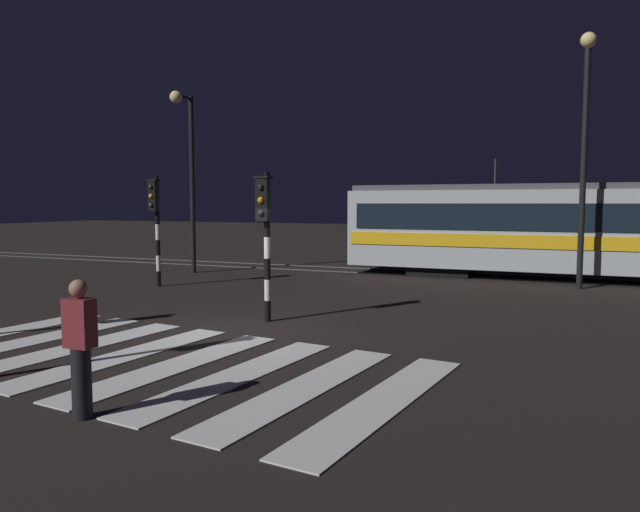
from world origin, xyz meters
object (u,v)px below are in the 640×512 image
(street_lamp_trackside_right, at_px, (585,133))
(tram, at_px, (560,229))
(traffic_light_corner_far_left, at_px, (155,215))
(traffic_light_median_centre, at_px, (265,224))
(street_lamp_trackside_left, at_px, (188,159))
(pedestrian_waiting_at_kerb, at_px, (80,348))

(street_lamp_trackside_right, height_order, tram, street_lamp_trackside_right)
(traffic_light_corner_far_left, xyz_separation_m, traffic_light_median_centre, (5.79, -3.67, -0.10))
(street_lamp_trackside_left, height_order, tram, street_lamp_trackside_left)
(street_lamp_trackside_left, distance_m, tram, 13.35)
(street_lamp_trackside_left, xyz_separation_m, pedestrian_waiting_at_kerb, (7.77, -13.31, -3.34))
(street_lamp_trackside_left, bearing_deg, traffic_light_median_centre, -45.52)
(traffic_light_median_centre, xyz_separation_m, street_lamp_trackside_right, (6.36, 8.03, 2.51))
(street_lamp_trackside_right, distance_m, tram, 3.83)
(traffic_light_median_centre, distance_m, tram, 11.89)
(traffic_light_median_centre, bearing_deg, tram, 61.31)
(street_lamp_trackside_left, bearing_deg, tram, 14.54)
(traffic_light_corner_far_left, height_order, traffic_light_median_centre, traffic_light_corner_far_left)
(tram, relative_size, pedestrian_waiting_at_kerb, 8.52)
(traffic_light_corner_far_left, height_order, street_lamp_trackside_left, street_lamp_trackside_left)
(traffic_light_median_centre, xyz_separation_m, pedestrian_waiting_at_kerb, (0.77, -6.19, -1.29))
(traffic_light_corner_far_left, distance_m, street_lamp_trackside_left, 4.15)
(street_lamp_trackside_right, relative_size, pedestrian_waiting_at_kerb, 4.33)
(traffic_light_corner_far_left, distance_m, pedestrian_waiting_at_kerb, 11.92)
(pedestrian_waiting_at_kerb, bearing_deg, traffic_light_median_centre, 97.11)
(traffic_light_corner_far_left, height_order, street_lamp_trackside_right, street_lamp_trackside_right)
(street_lamp_trackside_left, bearing_deg, pedestrian_waiting_at_kerb, -59.73)
(traffic_light_median_centre, distance_m, street_lamp_trackside_right, 10.55)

